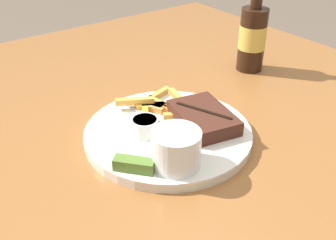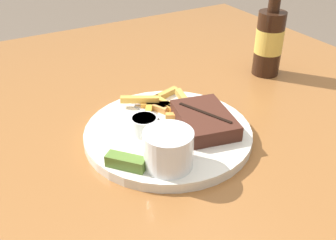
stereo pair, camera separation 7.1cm
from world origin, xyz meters
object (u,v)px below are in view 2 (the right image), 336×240
dipping_sauce_cup (144,124)px  pickle_spear (126,162)px  beer_bottle (269,39)px  steak_portion (204,120)px  dinner_plate (168,133)px  fork_utensil (144,110)px  coleslaw_cup (168,147)px

dipping_sauce_cup → pickle_spear: dipping_sauce_cup is taller
pickle_spear → beer_bottle: beer_bottle is taller
steak_portion → pickle_spear: (0.04, -0.18, -0.00)m
dinner_plate → fork_utensil: 0.08m
steak_portion → fork_utensil: steak_portion is taller
coleslaw_cup → pickle_spear: size_ratio=1.26×
dinner_plate → coleslaw_cup: bearing=-29.7°
pickle_spear → fork_utensil: 0.18m
fork_utensil → steak_portion: bearing=28.9°
dinner_plate → steak_portion: steak_portion is taller
beer_bottle → dinner_plate: bearing=-70.2°
dinner_plate → coleslaw_cup: size_ratio=3.85×
coleslaw_cup → fork_utensil: (-0.17, 0.04, -0.03)m
dinner_plate → coleslaw_cup: (0.09, -0.05, 0.04)m
coleslaw_cup → pickle_spear: (-0.03, -0.06, -0.02)m
pickle_spear → fork_utensil: pickle_spear is taller
steak_portion → coleslaw_cup: size_ratio=1.87×
dipping_sauce_cup → pickle_spear: (0.07, -0.07, -0.01)m
coleslaw_cup → beer_bottle: beer_bottle is taller
pickle_spear → fork_utensil: size_ratio=0.47×
coleslaw_cup → dipping_sauce_cup: bearing=175.0°
pickle_spear → coleslaw_cup: bearing=65.3°
beer_bottle → pickle_spear: bearing=-67.9°
dinner_plate → pickle_spear: 0.13m
dipping_sauce_cup → pickle_spear: bearing=-43.7°
dipping_sauce_cup → coleslaw_cup: bearing=-5.0°
dinner_plate → steak_portion: (0.02, 0.06, 0.02)m
dipping_sauce_cup → beer_bottle: beer_bottle is taller
dipping_sauce_cup → fork_utensil: size_ratio=0.36×
pickle_spear → beer_bottle: 0.50m
dipping_sauce_cup → beer_bottle: 0.41m
steak_portion → beer_bottle: size_ratio=0.61×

